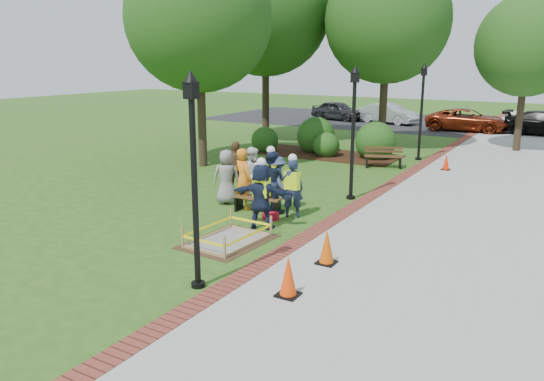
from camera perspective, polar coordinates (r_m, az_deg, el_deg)
The scene contains 35 objects.
ground at distance 13.88m, azimuth -4.31°, elevation -4.79°, with size 100.00×100.00×0.00m, color #285116.
sidewalk at distance 21.38m, azimuth 22.98°, elevation 0.86°, with size 6.00×60.00×0.02m, color #9E9E99.
brick_edging at distance 22.00m, azimuth 14.61°, elevation 1.89°, with size 0.50×60.00×0.03m, color maroon.
mulch_bed at distance 25.47m, azimuth 5.58°, elevation 3.90°, with size 7.00×3.00×0.05m, color #381E0F.
parking_lot at distance 38.76m, azimuth 19.22°, elevation 6.63°, with size 36.00×12.00×0.01m, color black.
wet_concrete_pad at distance 13.30m, azimuth -4.73°, elevation -4.58°, with size 1.83×2.39×0.55m.
bench_near at distance 15.80m, azimuth -1.55°, elevation -1.46°, with size 1.50×0.66×0.78m.
bench_far at distance 22.76m, azimuth 11.89°, elevation 3.10°, with size 1.66×1.07×0.86m.
cone_front at distance 10.27m, azimuth 1.75°, elevation -9.30°, with size 0.42×0.42×0.83m.
cone_back at distance 11.87m, azimuth 5.91°, elevation -6.12°, with size 0.41×0.41×0.82m.
cone_far at distance 22.87m, azimuth 18.22°, elevation 2.88°, with size 0.34×0.34×0.68m.
toolbox at distance 15.10m, azimuth -0.15°, elevation -2.75°, with size 0.43×0.24×0.22m, color #AF0D21.
lamp_near at distance 10.19m, azimuth -8.41°, elevation 2.63°, with size 0.28×0.28×4.26m.
lamp_mid at distance 17.08m, azimuth 8.74°, elevation 7.18°, with size 0.28×0.28×4.26m.
lamp_far at distance 24.66m, azimuth 15.82°, elevation 8.88°, with size 0.28×0.28×4.26m.
tree_left at distance 22.53m, azimuth -7.89°, elevation 17.86°, with size 5.92×5.92×8.99m.
tree_back at distance 27.45m, azimuth 12.30°, elevation 17.43°, with size 6.06×6.06×9.29m.
tree_right at distance 28.78m, azimuth 25.80°, elevation 13.87°, with size 4.85×4.85×7.51m.
tree_far at distance 29.45m, azimuth -0.71°, elevation 18.80°, with size 6.87×6.87×10.37m.
shrub_a at distance 26.21m, azimuth -0.78°, elevation 4.20°, with size 1.33×1.33×1.33m, color #1C4714.
shrub_b at distance 26.19m, azimuth 4.71°, elevation 4.15°, with size 1.86×1.86×1.86m, color #1C4714.
shrub_c at distance 24.96m, azimuth 5.84°, elevation 3.64°, with size 1.23×1.23×1.23m, color #1C4714.
shrub_d at distance 24.80m, azimuth 10.99°, elevation 3.39°, with size 1.83×1.83×1.83m, color #1C4714.
shrub_e at distance 26.68m, azimuth 5.75°, elevation 4.31°, with size 1.02×1.02×1.02m, color #1C4714.
casual_person_a at distance 16.66m, azimuth -4.92°, elevation 1.47°, with size 0.65×0.58×1.72m.
casual_person_b at distance 16.01m, azimuth -3.12°, elevation 1.25°, with size 0.69×0.55×1.86m.
casual_person_c at distance 16.81m, azimuth -2.12°, elevation 1.71°, with size 0.67×0.58×1.77m.
casual_person_d at distance 17.27m, azimuth -3.87°, elevation 2.19°, with size 0.65×0.47×1.87m.
casual_person_e at distance 15.78m, azimuth 0.44°, elevation 0.75°, with size 0.64×0.55×1.69m.
hivis_worker_a at distance 14.13m, azimuth -1.14°, elevation -0.35°, with size 0.64×0.49×1.94m.
hivis_worker_b at distance 15.15m, azimuth 2.20°, elevation 0.48°, with size 0.64×0.54×1.86m.
hivis_worker_c at distance 15.68m, azimuth -0.12°, elevation 1.18°, with size 0.64×0.47×1.99m.
parked_car_a at distance 40.21m, azimuth 7.07°, elevation 7.53°, with size 4.67×2.03×1.52m, color #27282A.
parked_car_b at distance 38.63m, azimuth 12.34°, elevation 7.05°, with size 4.67×2.03×1.52m, color #B4B5BA.
parked_car_c at distance 35.92m, azimuth 20.17°, elevation 6.02°, with size 4.65×2.02×1.52m, color maroon.
Camera 1 is at (7.55, -10.75, 4.46)m, focal length 35.00 mm.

